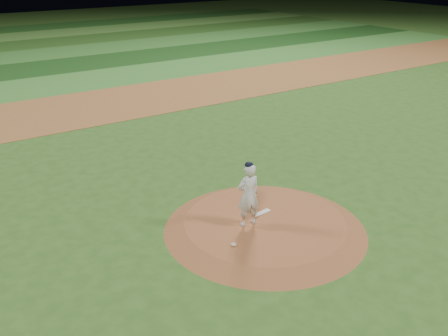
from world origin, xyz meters
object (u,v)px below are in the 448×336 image
(pitchers_mound, at_px, (265,225))
(pitcher_on_mound, at_px, (248,195))
(rosin_bag, at_px, (233,244))
(pitching_rubber, at_px, (261,213))

(pitchers_mound, xyz_separation_m, pitcher_on_mound, (-0.50, 0.11, 1.02))
(pitcher_on_mound, bearing_deg, pitchers_mound, -12.24)
(rosin_bag, bearing_deg, pitching_rubber, 30.35)
(pitchers_mound, distance_m, rosin_bag, 1.54)
(pitching_rubber, distance_m, pitcher_on_mound, 1.15)
(pitching_rubber, bearing_deg, pitcher_on_mound, -163.51)
(pitchers_mound, xyz_separation_m, pitching_rubber, (0.18, 0.39, 0.14))
(pitchers_mound, height_order, pitcher_on_mound, pitcher_on_mound)
(pitchers_mound, bearing_deg, pitcher_on_mound, 167.76)
(pitching_rubber, relative_size, rosin_bag, 4.40)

